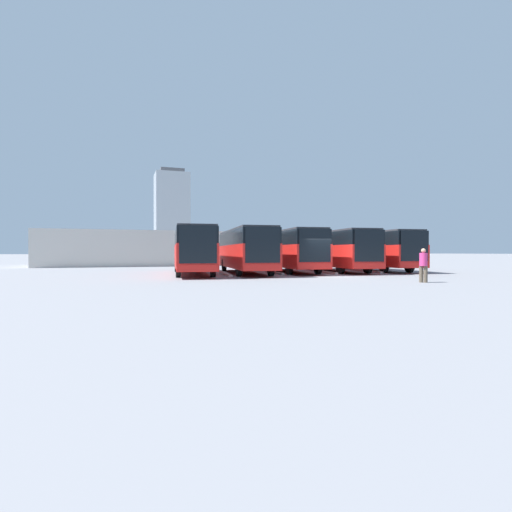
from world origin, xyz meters
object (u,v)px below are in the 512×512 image
(bus_0, at_px, (373,249))
(bus_3, at_px, (245,249))
(bus_1, at_px, (334,249))
(bus_4, at_px, (193,249))
(pedestrian, at_px, (423,264))
(bus_2, at_px, (289,249))

(bus_0, relative_size, bus_3, 1.00)
(bus_1, distance_m, bus_3, 7.92)
(bus_1, height_order, bus_4, same)
(bus_3, relative_size, pedestrian, 6.83)
(bus_2, xyz_separation_m, bus_4, (7.91, 0.71, 0.00))
(bus_0, bearing_deg, bus_2, 5.52)
(bus_3, distance_m, pedestrian, 13.36)
(bus_1, distance_m, bus_2, 3.97)
(bus_1, bearing_deg, bus_3, 9.84)
(pedestrian, bearing_deg, bus_0, -61.81)
(bus_3, height_order, pedestrian, bus_3)
(bus_2, relative_size, bus_3, 1.00)
(bus_2, bearing_deg, bus_4, 11.79)
(bus_4, bearing_deg, bus_3, -174.73)
(bus_0, height_order, bus_3, same)
(bus_1, relative_size, pedestrian, 6.83)
(bus_4, bearing_deg, pedestrian, 137.38)
(bus_2, bearing_deg, pedestrian, 107.06)
(bus_1, xyz_separation_m, pedestrian, (1.64, 12.21, -0.86))
(bus_0, distance_m, bus_4, 15.82)
(bus_3, bearing_deg, bus_4, 5.27)
(pedestrian, bearing_deg, bus_3, -9.53)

